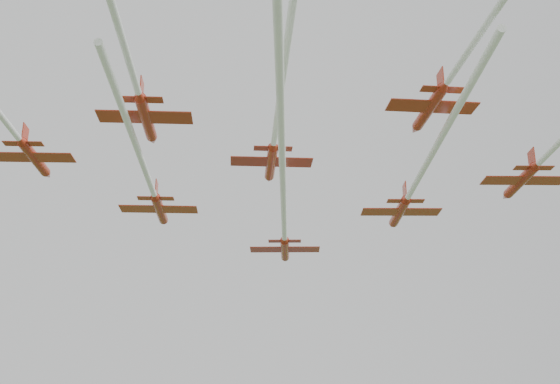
{
  "coord_description": "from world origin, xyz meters",
  "views": [
    {
      "loc": [
        -0.15,
        -77.18,
        34.96
      ],
      "look_at": [
        0.06,
        -2.55,
        61.14
      ],
      "focal_mm": 45.0,
      "sensor_mm": 36.0,
      "label": 1
    }
  ],
  "objects_px": {
    "jet_row2_left": "(151,185)",
    "jet_row3_mid": "(276,126)",
    "jet_row2_right": "(414,186)",
    "jet_row4_left": "(118,24)",
    "jet_lead": "(284,209)"
  },
  "relations": [
    {
      "from": "jet_row2_left",
      "to": "jet_row3_mid",
      "type": "bearing_deg",
      "value": -41.05
    },
    {
      "from": "jet_row2_right",
      "to": "jet_row4_left",
      "type": "relative_size",
      "value": 0.82
    },
    {
      "from": "jet_lead",
      "to": "jet_row3_mid",
      "type": "bearing_deg",
      "value": -91.88
    },
    {
      "from": "jet_lead",
      "to": "jet_row4_left",
      "type": "relative_size",
      "value": 1.2
    },
    {
      "from": "jet_row3_mid",
      "to": "jet_row4_left",
      "type": "xyz_separation_m",
      "value": [
        -10.8,
        -18.47,
        -0.86
      ]
    },
    {
      "from": "jet_row3_mid",
      "to": "jet_row4_left",
      "type": "distance_m",
      "value": 21.41
    },
    {
      "from": "jet_row2_right",
      "to": "jet_row4_left",
      "type": "bearing_deg",
      "value": -129.78
    },
    {
      "from": "jet_row3_mid",
      "to": "jet_row2_left",
      "type": "bearing_deg",
      "value": 138.2
    },
    {
      "from": "jet_lead",
      "to": "jet_row2_right",
      "type": "distance_m",
      "value": 15.04
    },
    {
      "from": "jet_lead",
      "to": "jet_row4_left",
      "type": "distance_m",
      "value": 37.35
    },
    {
      "from": "jet_row2_left",
      "to": "jet_row3_mid",
      "type": "height_order",
      "value": "jet_row3_mid"
    },
    {
      "from": "jet_row2_left",
      "to": "jet_row4_left",
      "type": "bearing_deg",
      "value": -87.43
    },
    {
      "from": "jet_row2_left",
      "to": "jet_lead",
      "type": "bearing_deg",
      "value": 21.07
    },
    {
      "from": "jet_row2_right",
      "to": "jet_row3_mid",
      "type": "relative_size",
      "value": 1.08
    },
    {
      "from": "jet_row2_left",
      "to": "jet_row3_mid",
      "type": "relative_size",
      "value": 0.98
    }
  ]
}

